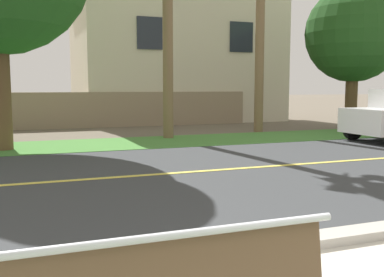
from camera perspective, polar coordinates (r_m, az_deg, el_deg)
ground_plane at (r=9.64m, az=-10.07°, el=-3.14°), size 140.00×140.00×0.00m
curb_edge at (r=4.37m, az=4.36°, el=-14.23°), size 44.00×0.30×0.11m
street_asphalt at (r=8.20m, az=-8.10°, el=-4.79°), size 52.00×8.00×0.01m
road_centre_line at (r=8.20m, az=-8.10°, el=-4.75°), size 48.00×0.14×0.01m
far_verge_grass at (r=12.81m, az=-12.78°, el=-0.79°), size 48.00×2.80×0.02m
shade_tree_centre at (r=18.17m, az=20.19°, el=13.11°), size 3.56×3.56×5.87m
garden_wall at (r=18.28m, az=-12.33°, el=3.55°), size 13.00×0.36×1.40m
house_across_street at (r=22.52m, az=-2.37°, el=12.06°), size 9.90×6.91×7.45m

